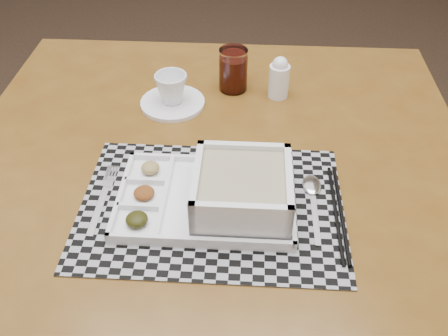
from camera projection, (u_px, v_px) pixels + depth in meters
The scene contains 11 objects.
floor at pixel (39, 209), 2.02m from camera, with size 5.00×5.00×0.00m, color #302118.
dining_table at pixel (214, 195), 1.05m from camera, with size 1.09×1.09×0.79m.
placemat at pixel (212, 206), 0.91m from camera, with size 0.48×0.34×0.00m, color #95969C.
serving_tray at pixel (230, 194), 0.89m from camera, with size 0.33×0.23×0.09m.
fork at pixel (103, 197), 0.93m from camera, with size 0.02×0.19×0.00m.
spoon at pixel (312, 190), 0.94m from camera, with size 0.04×0.18×0.01m.
chopsticks at pixel (338, 213), 0.89m from camera, with size 0.02×0.24×0.01m.
saucer at pixel (173, 103), 1.16m from camera, with size 0.15×0.15×0.01m, color white.
cup at pixel (171, 88), 1.14m from camera, with size 0.07×0.07×0.07m, color white.
juice_glass at pixel (233, 71), 1.19m from camera, with size 0.07×0.07×0.10m.
creamer_bottle at pixel (279, 78), 1.16m from camera, with size 0.05×0.05×0.10m.
Camera 1 is at (0.80, -1.39, 1.44)m, focal length 40.00 mm.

